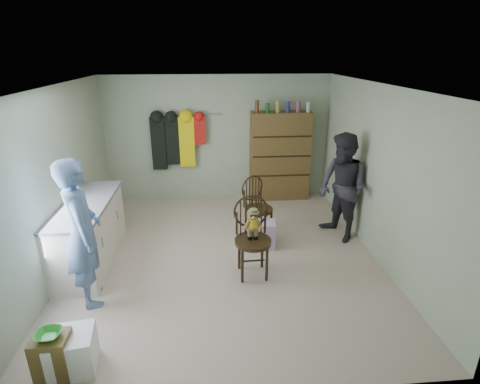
{
  "coord_description": "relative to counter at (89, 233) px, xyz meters",
  "views": [
    {
      "loc": [
        -0.2,
        -4.99,
        2.94
      ],
      "look_at": [
        0.25,
        0.2,
        0.95
      ],
      "focal_mm": 28.0,
      "sensor_mm": 36.0,
      "label": 1
    }
  ],
  "objects": [
    {
      "name": "chair_far",
      "position": [
        2.52,
        0.68,
        0.07
      ],
      "size": [
        0.62,
        0.62,
        1.01
      ],
      "rotation": [
        0.0,
        0.0,
        0.55
      ],
      "color": "black",
      "rests_on": "ground"
    },
    {
      "name": "person_right",
      "position": [
        3.86,
        0.43,
        0.4
      ],
      "size": [
        0.92,
        1.03,
        1.75
      ],
      "primitive_type": "imported",
      "rotation": [
        0.0,
        0.0,
        -1.21
      ],
      "color": "#2D2B33",
      "rests_on": "ground"
    },
    {
      "name": "chair_front",
      "position": [
        2.31,
        -0.5,
        0.17
      ],
      "size": [
        0.52,
        0.52,
        1.12
      ],
      "rotation": [
        0.0,
        0.0,
        0.04
      ],
      "color": "black",
      "rests_on": "ground"
    },
    {
      "name": "plastic_tub",
      "position": [
        0.37,
        -2.03,
        -0.27
      ],
      "size": [
        0.48,
        0.46,
        0.4
      ],
      "primitive_type": "cube",
      "rotation": [
        0.0,
        0.0,
        0.14
      ],
      "color": "white",
      "rests_on": "ground"
    },
    {
      "name": "room_walls",
      "position": [
        1.95,
        0.53,
        1.11
      ],
      "size": [
        5.0,
        5.0,
        5.0
      ],
      "color": "#ACBA9C",
      "rests_on": "ground"
    },
    {
      "name": "striped_bag",
      "position": [
        2.56,
        0.23,
        -0.26
      ],
      "size": [
        0.43,
        0.35,
        0.42
      ],
      "primitive_type": "cube",
      "rotation": [
        0.0,
        0.0,
        -0.11
      ],
      "color": "#E57284",
      "rests_on": "ground"
    },
    {
      "name": "stool",
      "position": [
        0.23,
        -2.11,
        -0.24
      ],
      "size": [
        0.32,
        0.28,
        0.46
      ],
      "primitive_type": "cube",
      "color": "brown",
      "rests_on": "ground"
    },
    {
      "name": "coat_rack",
      "position": [
        1.12,
        2.38,
        0.78
      ],
      "size": [
        1.42,
        0.12,
        1.09
      ],
      "color": "#99999E",
      "rests_on": "ground"
    },
    {
      "name": "bowl",
      "position": [
        0.23,
        -2.11,
        0.02
      ],
      "size": [
        0.23,
        0.23,
        0.06
      ],
      "primitive_type": "imported",
      "color": "green",
      "rests_on": "stool"
    },
    {
      "name": "person_left",
      "position": [
        0.24,
        -0.91,
        0.45
      ],
      "size": [
        0.65,
        0.78,
        1.84
      ],
      "primitive_type": "imported",
      "rotation": [
        0.0,
        0.0,
        1.93
      ],
      "color": "#55709D",
      "rests_on": "ground"
    },
    {
      "name": "dresser",
      "position": [
        3.2,
        2.3,
        0.44
      ],
      "size": [
        1.2,
        0.39,
        2.04
      ],
      "color": "brown",
      "rests_on": "ground"
    },
    {
      "name": "ground_plane",
      "position": [
        1.95,
        0.0,
        -0.47
      ],
      "size": [
        5.0,
        5.0,
        0.0
      ],
      "primitive_type": "plane",
      "color": "beige",
      "rests_on": "ground"
    },
    {
      "name": "counter",
      "position": [
        0.0,
        0.0,
        0.0
      ],
      "size": [
        0.64,
        1.86,
        0.94
      ],
      "color": "silver",
      "rests_on": "ground"
    }
  ]
}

